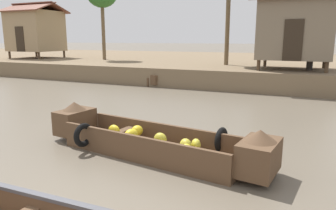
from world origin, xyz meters
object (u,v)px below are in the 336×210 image
(banana_boat, at_px, (151,140))
(vendor_person, at_px, (311,50))
(stilt_house_mid_left, at_px, (295,28))
(stilt_house_left, at_px, (35,30))
(cargo_boat_upstream, at_px, (136,77))

(banana_boat, relative_size, vendor_person, 3.13)
(stilt_house_mid_left, height_order, vendor_person, stilt_house_mid_left)
(banana_boat, distance_m, vendor_person, 11.04)
(banana_boat, xyz_separation_m, stilt_house_left, (-16.39, 12.81, 2.72))
(banana_boat, xyz_separation_m, cargo_boat_upstream, (-5.92, 9.81, -0.06))
(stilt_house_mid_left, bearing_deg, vendor_person, -20.46)
(cargo_boat_upstream, bearing_deg, stilt_house_left, 164.02)
(banana_boat, height_order, vendor_person, vendor_person)
(cargo_boat_upstream, distance_m, stilt_house_mid_left, 8.63)
(cargo_boat_upstream, xyz_separation_m, stilt_house_mid_left, (8.15, 0.98, 2.64))
(banana_boat, height_order, cargo_boat_upstream, banana_boat)
(banana_boat, distance_m, cargo_boat_upstream, 11.46)
(cargo_boat_upstream, bearing_deg, vendor_person, 4.48)
(banana_boat, bearing_deg, cargo_boat_upstream, 121.11)
(stilt_house_left, bearing_deg, banana_boat, -38.01)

